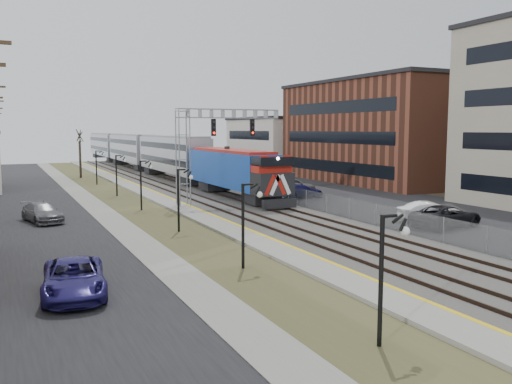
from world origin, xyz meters
TOP-DOWN VIEW (x-y plane):
  - ground at (0.00, 0.00)m, footprint 160.00×160.00m
  - street_west at (-11.50, 35.00)m, footprint 7.00×120.00m
  - sidewalk at (-7.00, 35.00)m, footprint 2.00×120.00m
  - grass_median at (-4.00, 35.00)m, footprint 4.00×120.00m
  - platform at (-1.00, 35.00)m, footprint 2.00×120.00m
  - ballast_bed at (4.00, 35.00)m, footprint 8.00×120.00m
  - parking_lot at (16.00, 35.00)m, footprint 16.00×120.00m
  - platform_edge at (-0.12, 35.00)m, footprint 0.24×120.00m
  - track_near at (2.00, 35.00)m, footprint 1.58×120.00m
  - track_far at (5.50, 35.00)m, footprint 1.58×120.00m
  - train at (5.50, 66.96)m, footprint 3.00×85.85m
  - signal_gantry at (1.22, 27.99)m, footprint 9.00×1.07m
  - lampposts at (-4.00, 18.29)m, footprint 0.14×62.14m
  - fence at (8.20, 35.00)m, footprint 0.04×120.00m
  - buildings_east at (30.00, 31.18)m, footprint 16.00×76.00m
  - bare_trees at (-12.66, 38.91)m, footprint 12.30×42.30m
  - car_lot_b at (12.57, 13.57)m, footprint 4.73×3.17m
  - car_lot_c at (12.32, 12.01)m, footprint 5.57×3.18m
  - car_lot_d at (11.40, 29.41)m, footprint 4.38×1.81m
  - car_lot_e at (12.69, 33.23)m, footprint 4.82×2.57m
  - car_lot_f at (12.01, 35.97)m, footprint 4.51×2.19m
  - car_street_a at (-11.57, 7.06)m, footprint 2.81×5.20m
  - car_street_b at (-11.51, 25.51)m, footprint 2.91×4.91m

SIDE VIEW (x-z plane):
  - ground at x=0.00m, z-range 0.00..0.00m
  - street_west at x=-11.50m, z-range 0.00..0.04m
  - parking_lot at x=16.00m, z-range 0.00..0.04m
  - grass_median at x=-4.00m, z-range 0.00..0.06m
  - sidewalk at x=-7.00m, z-range 0.00..0.08m
  - ballast_bed at x=4.00m, z-range 0.00..0.20m
  - platform at x=-1.00m, z-range 0.00..0.24m
  - platform_edge at x=-0.12m, z-range 0.24..0.25m
  - track_near at x=2.00m, z-range 0.20..0.35m
  - track_far at x=5.50m, z-range 0.20..0.35m
  - car_lot_d at x=11.40m, z-range 0.00..1.27m
  - car_street_b at x=-11.51m, z-range 0.00..1.33m
  - car_street_a at x=-11.57m, z-range 0.00..1.39m
  - car_lot_f at x=12.01m, z-range 0.00..1.42m
  - car_lot_c at x=12.32m, z-range 0.00..1.46m
  - car_lot_b at x=12.57m, z-range 0.00..1.47m
  - car_lot_e at x=12.69m, z-range 0.00..1.56m
  - fence at x=8.20m, z-range 0.00..1.60m
  - lampposts at x=-4.00m, z-range 0.00..4.00m
  - bare_trees at x=-12.66m, z-range -0.27..5.68m
  - train at x=5.50m, z-range 0.26..5.58m
  - signal_gantry at x=1.22m, z-range 1.51..9.66m
  - buildings_east at x=30.00m, z-range -1.19..13.81m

